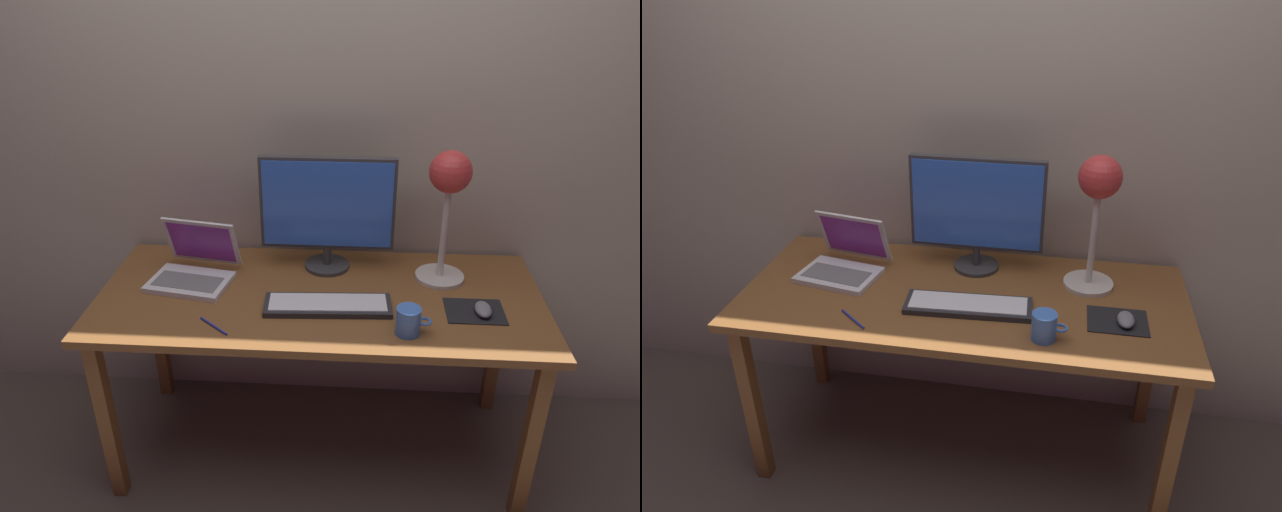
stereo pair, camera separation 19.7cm
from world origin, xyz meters
TOP-DOWN VIEW (x-y plane):
  - ground_plane at (0.00, 0.00)m, footprint 4.80×4.80m
  - back_wall at (0.00, 0.40)m, footprint 4.80×0.06m
  - desk at (0.00, 0.00)m, footprint 1.60×0.70m
  - monitor at (0.01, 0.20)m, footprint 0.51×0.17m
  - keyboard_main at (0.03, -0.09)m, footprint 0.45×0.16m
  - laptop at (-0.48, 0.09)m, footprint 0.33×0.31m
  - desk_lamp at (0.44, 0.14)m, footprint 0.18×0.18m
  - mousepad at (0.54, -0.08)m, footprint 0.20×0.16m
  - mouse at (0.56, -0.10)m, footprint 0.06×0.10m
  - coffee_mug at (0.30, -0.23)m, footprint 0.12×0.08m
  - pen at (-0.33, -0.23)m, footprint 0.11×0.10m

SIDE VIEW (x-z plane):
  - ground_plane at x=0.00m, z-range 0.00..0.00m
  - desk at x=0.00m, z-range 0.29..1.03m
  - mousepad at x=0.54m, z-range 0.74..0.74m
  - pen at x=-0.33m, z-range 0.74..0.75m
  - keyboard_main at x=0.03m, z-range 0.74..0.76m
  - mouse at x=0.56m, z-range 0.74..0.78m
  - coffee_mug at x=0.30m, z-range 0.74..0.83m
  - laptop at x=-0.48m, z-range 0.69..0.91m
  - monitor at x=0.01m, z-range 0.76..1.21m
  - desk_lamp at x=0.44m, z-range 0.85..1.35m
  - back_wall at x=0.00m, z-range 0.00..2.60m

